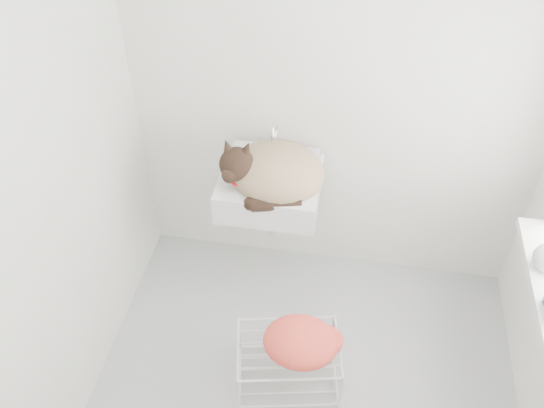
# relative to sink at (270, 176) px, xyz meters

# --- Properties ---
(floor) EXTENTS (2.20, 2.00, 0.02)m
(floor) POSITION_rel_sink_xyz_m (0.30, -0.74, -0.85)
(floor) COLOR #A4A7A8
(floor) RESTS_ON ground
(back_wall) EXTENTS (2.20, 0.02, 2.50)m
(back_wall) POSITION_rel_sink_xyz_m (0.30, 0.26, 0.40)
(back_wall) COLOR white
(back_wall) RESTS_ON ground
(left_wall) EXTENTS (0.02, 2.00, 2.50)m
(left_wall) POSITION_rel_sink_xyz_m (-0.80, -0.74, 0.40)
(left_wall) COLOR white
(left_wall) RESTS_ON ground
(sink) EXTENTS (0.53, 0.46, 0.21)m
(sink) POSITION_rel_sink_xyz_m (0.00, 0.00, 0.00)
(sink) COLOR white
(sink) RESTS_ON back_wall
(faucet) EXTENTS (0.19, 0.13, 0.19)m
(faucet) POSITION_rel_sink_xyz_m (0.00, 0.18, 0.14)
(faucet) COLOR silver
(faucet) RESTS_ON sink
(cat) EXTENTS (0.52, 0.43, 0.33)m
(cat) POSITION_rel_sink_xyz_m (0.01, -0.02, 0.04)
(cat) COLOR tan
(cat) RESTS_ON sink
(wire_rack) EXTENTS (0.57, 0.45, 0.30)m
(wire_rack) POSITION_rel_sink_xyz_m (0.20, -0.65, -0.70)
(wire_rack) COLOR silver
(wire_rack) RESTS_ON floor
(towel) EXTENTS (0.38, 0.27, 0.15)m
(towel) POSITION_rel_sink_xyz_m (0.26, -0.67, -0.52)
(towel) COLOR orange
(towel) RESTS_ON wire_rack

